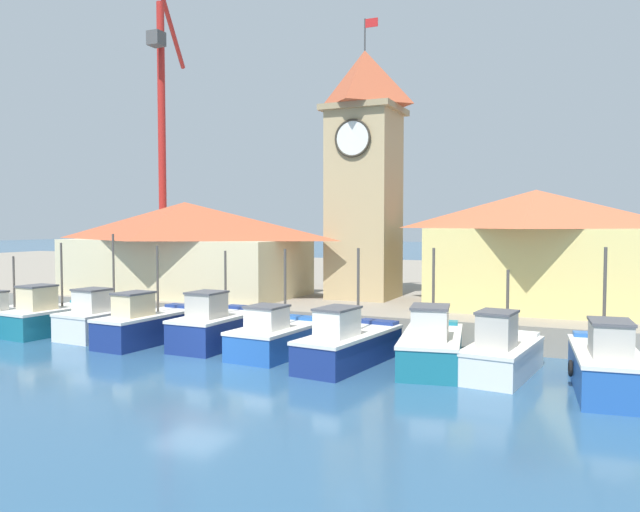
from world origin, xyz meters
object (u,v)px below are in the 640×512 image
Objects in this scene: fishing_boat_far_left at (2,317)px; fishing_boat_left_inner at (105,320)px; fishing_boat_center at (217,327)px; fishing_boat_left_outer at (51,317)px; fishing_boat_mid_left at (147,325)px; port_crane_near at (163,167)px; fishing_boat_mid_right at (277,337)px; fishing_boat_end_right at (606,366)px; fishing_boat_far_right at (502,354)px; fishing_boat_right_outer at (431,346)px; warehouse_left at (185,247)px; warehouse_right at (535,247)px; fishing_boat_right_inner at (349,344)px; clock_tower at (364,168)px.

fishing_boat_far_left is 1.07× the size of fishing_boat_left_inner.
fishing_boat_center reaches higher than fishing_boat_far_left.
fishing_boat_left_outer is at bearing 13.08° from fishing_boat_far_left.
port_crane_near is at bearing 126.22° from fishing_boat_mid_left.
fishing_boat_mid_right is at bearing -42.16° from port_crane_near.
fishing_boat_end_right is at bearing -2.53° from fishing_boat_left_inner.
fishing_boat_mid_left is at bearing -179.05° from fishing_boat_far_right.
fishing_boat_right_outer is at bearing 169.87° from fishing_boat_end_right.
fishing_boat_right_outer is at bearing -0.64° from fishing_boat_center.
fishing_boat_mid_right is at bearing -8.00° from fishing_boat_center.
fishing_boat_mid_left is 6.09m from fishing_boat_mid_right.
warehouse_left is (-3.62, 7.61, 2.94)m from fishing_boat_mid_left.
warehouse_right reaches higher than fishing_boat_far_right.
fishing_boat_end_right reaches higher than fishing_boat_mid_right.
port_crane_near is (-9.65, 16.45, 8.43)m from fishing_boat_left_inner.
fishing_boat_right_inner is (14.74, -0.36, -0.03)m from fishing_boat_left_outer.
fishing_boat_left_inner is (2.84, 0.35, -0.00)m from fishing_boat_left_outer.
fishing_boat_far_left is 18.93m from clock_tower.
fishing_boat_center is at bearing -107.46° from clock_tower.
fishing_boat_far_right is 0.49× the size of warehouse_right.
fishing_boat_mid_right is (14.07, 0.70, 0.02)m from fishing_boat_far_left.
fishing_boat_left_inner is 5.79m from fishing_boat_center.
fishing_boat_left_outer is 1.01× the size of fishing_boat_center.
clock_tower is (14.02, 10.45, 7.23)m from fishing_boat_far_left.
warehouse_left reaches higher than fishing_boat_left_inner.
fishing_boat_mid_left is 0.34× the size of clock_tower.
fishing_boat_far_right is at bearing -5.85° from fishing_boat_right_outer.
fishing_boat_far_left is 8.01m from fishing_boat_mid_left.
clock_tower reaches higher than fishing_boat_left_outer.
fishing_boat_right_outer is 0.58× the size of warehouse_right.
warehouse_left is 1.42× the size of warehouse_right.
fishing_boat_mid_right is at bearing -89.71° from clock_tower.
fishing_boat_mid_right is 12.60m from warehouse_left.
fishing_boat_far_left is 2.53m from fishing_boat_left_outer.
warehouse_right is (14.55, 9.72, 3.13)m from fishing_boat_mid_left.
fishing_boat_right_outer is at bearing -33.91° from port_crane_near.
fishing_boat_far_left is 5.38m from fishing_boat_left_inner.
fishing_boat_right_outer is (2.79, 0.81, 0.03)m from fishing_boat_right_inner.
fishing_boat_right_outer is (14.68, 0.09, -0.00)m from fishing_boat_left_inner.
fishing_boat_right_outer reaches higher than fishing_boat_mid_left.
fishing_boat_left_inner reaches higher than fishing_boat_mid_right.
fishing_boat_center is 23.93m from port_crane_near.
fishing_boat_far_left is 25.51m from fishing_boat_end_right.
fishing_boat_right_inner is 0.37× the size of clock_tower.
fishing_boat_left_inner is 7.85m from warehouse_left.
fishing_boat_end_right is at bearing -13.38° from fishing_boat_far_right.
warehouse_left is at bearing 97.39° from fishing_boat_left_inner.
fishing_boat_right_inner is 1.01× the size of fishing_boat_right_outer.
warehouse_left is (4.37, 8.14, 3.05)m from fishing_boat_far_left.
fishing_boat_left_inner is at bearing 177.47° from fishing_boat_end_right.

